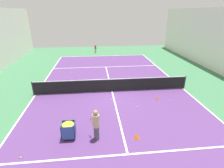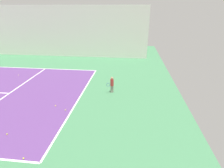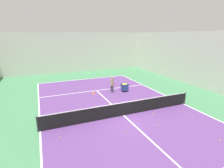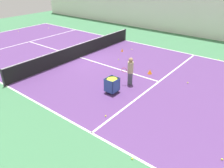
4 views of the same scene
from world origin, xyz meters
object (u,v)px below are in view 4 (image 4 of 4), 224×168
Objects in this scene: ball_cart at (112,82)px; training_cone_0 at (150,72)px; coach_at_net at (130,69)px; training_cone_1 at (122,50)px; tennis_net at (80,50)px.

ball_cart reaches higher than training_cone_0.
training_cone_0 is at bearing -122.51° from coach_at_net.
ball_cart is 6.77m from training_cone_1.
training_cone_1 is (-3.07, 1.73, -0.42)m from tennis_net.
tennis_net is 5.70m from training_cone_0.
coach_at_net reaches higher than training_cone_1.
tennis_net is 7.33× the size of coach_at_net.
ball_cart is (2.71, 5.22, 0.06)m from tennis_net.
ball_cart is at bearing 53.19° from coach_at_net.
coach_at_net reaches higher than training_cone_0.
training_cone_0 is 1.18× the size of training_cone_1.
coach_at_net is 5.57× the size of training_cone_0.
coach_at_net is (1.35, 5.46, 0.39)m from tennis_net.
ball_cart is 3.44× the size of training_cone_1.
tennis_net is at bearing -117.42° from ball_cart.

